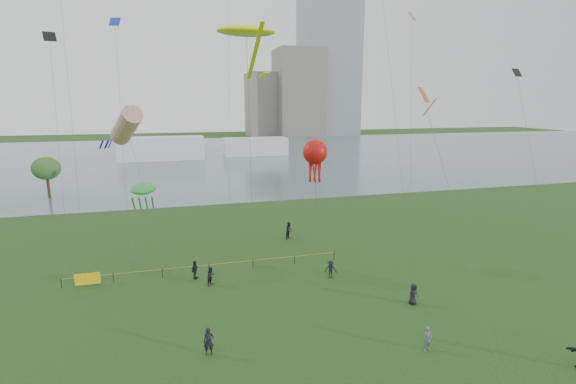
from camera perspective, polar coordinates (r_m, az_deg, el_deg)
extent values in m
plane|color=#163611|center=(27.28, 5.89, -21.16)|extent=(400.00, 400.00, 0.00)
cube|color=slate|center=(122.41, -11.12, 4.89)|extent=(400.00, 120.00, 0.08)
cube|color=gray|center=(206.86, 5.67, 24.64)|extent=(24.00, 24.00, 120.00)
cube|color=slate|center=(191.17, 1.44, 13.33)|extent=(20.00, 20.00, 38.00)
cube|color=slate|center=(193.48, -3.15, 11.82)|extent=(16.00, 18.00, 28.00)
cube|color=white|center=(116.87, -16.89, 5.73)|extent=(22.00, 8.00, 6.00)
cube|color=white|center=(121.94, -4.48, 6.22)|extent=(18.00, 7.00, 5.00)
cylinder|color=#342217|center=(76.34, -29.90, 0.34)|extent=(0.44, 0.44, 2.98)
ellipsoid|color=#376728|center=(75.82, -30.17, 2.81)|extent=(4.24, 4.24, 3.58)
cylinder|color=black|center=(39.75, -28.59, -10.86)|extent=(0.07, 0.07, 0.85)
cylinder|color=black|center=(38.97, -22.78, -10.75)|extent=(0.07, 0.07, 0.85)
cylinder|color=black|center=(38.59, -16.79, -10.53)|extent=(0.07, 0.07, 0.85)
cylinder|color=black|center=(38.62, -10.77, -10.19)|extent=(0.07, 0.07, 0.85)
cylinder|color=black|center=(39.06, -4.83, -9.74)|extent=(0.07, 0.07, 0.85)
cylinder|color=black|center=(39.91, 0.90, -9.22)|extent=(0.07, 0.07, 0.85)
cylinder|color=black|center=(41.12, 6.33, -8.63)|extent=(0.07, 0.07, 0.85)
cylinder|color=yellow|center=(38.50, -10.78, -9.74)|extent=(24.00, 0.03, 0.03)
cube|color=yellow|center=(39.26, -25.73, -10.65)|extent=(2.00, 0.04, 1.00)
imported|color=#595B61|center=(28.37, 18.57, -18.49)|extent=(0.62, 0.46, 1.58)
imported|color=black|center=(36.00, -10.48, -11.24)|extent=(0.97, 0.97, 1.59)
imported|color=black|center=(36.93, 5.86, -10.46)|extent=(1.18, 0.91, 1.61)
imported|color=black|center=(37.46, -12.63, -10.33)|extent=(0.83, 1.04, 1.64)
imported|color=black|center=(33.71, 16.75, -13.21)|extent=(0.88, 0.67, 1.63)
imported|color=black|center=(27.07, -10.79, -19.44)|extent=(0.66, 0.45, 1.73)
imported|color=black|center=(46.77, 0.17, -5.28)|extent=(1.17, 1.18, 1.92)
cylinder|color=#3F3F42|center=(38.48, -5.21, 5.90)|extent=(1.15, 8.09, 21.62)
ellipsoid|color=#F6F70D|center=(42.85, -5.72, 21.02)|extent=(5.72, 3.57, 0.89)
cube|color=#F6F70D|center=(38.43, -4.54, 18.46)|extent=(0.36, 6.98, 4.09)
cube|color=#F6F70D|center=(34.54, -3.27, 15.70)|extent=(0.95, 0.95, 0.42)
cylinder|color=#3F3F42|center=(40.31, -18.63, -0.73)|extent=(3.33, 5.79, 12.85)
cylinder|color=red|center=(42.46, -21.25, 8.47)|extent=(3.75, 5.18, 3.88)
cylinder|color=#181BAA|center=(41.55, -23.17, 6.04)|extent=(0.60, 1.13, 0.88)
cylinder|color=#181BAA|center=(41.97, -23.48, 6.06)|extent=(0.60, 1.13, 0.88)
cylinder|color=#181BAA|center=(41.89, -24.11, 6.00)|extent=(0.60, 1.13, 0.88)
cylinder|color=#181BAA|center=(41.43, -24.21, 5.93)|extent=(0.60, 1.13, 0.88)
cylinder|color=#181BAA|center=(41.22, -23.62, 5.96)|extent=(0.60, 1.13, 0.88)
cylinder|color=#3F3F42|center=(39.39, -20.24, -5.48)|extent=(1.60, 5.63, 7.10)
ellipsoid|color=green|center=(41.18, -19.19, 0.44)|extent=(2.30, 4.14, 0.81)
cylinder|color=green|center=(39.90, -20.38, -1.48)|extent=(0.16, 1.79, 1.54)
cylinder|color=green|center=(39.85, -19.60, -1.44)|extent=(0.16, 1.79, 1.54)
cylinder|color=green|center=(39.81, -18.81, -1.39)|extent=(0.16, 1.79, 1.54)
cylinder|color=green|center=(39.77, -18.02, -1.35)|extent=(0.16, 1.79, 1.54)
cylinder|color=#3F3F42|center=(39.43, 3.80, -2.21)|extent=(0.49, 2.15, 10.42)
sphere|color=#BB100D|center=(39.54, 3.73, 5.51)|extent=(2.36, 2.36, 2.36)
cylinder|color=#BB100D|center=(39.92, 4.38, 3.25)|extent=(0.18, 0.54, 2.60)
cylinder|color=#BB100D|center=(40.24, 3.84, 3.33)|extent=(0.49, 0.36, 2.61)
cylinder|color=#BB100D|center=(40.08, 3.16, 3.30)|extent=(0.49, 0.36, 2.61)
cylinder|color=#BB100D|center=(39.60, 3.01, 3.20)|extent=(0.18, 0.54, 2.60)
cylinder|color=#BB100D|center=(39.27, 3.55, 3.11)|extent=(0.49, 0.36, 2.61)
cylinder|color=#BB100D|center=(39.43, 4.24, 3.14)|extent=(0.49, 0.36, 2.61)
cylinder|color=#3F3F42|center=(29.93, 22.06, -2.62)|extent=(3.81, 15.39, 15.59)
cube|color=#D04612|center=(36.43, 18.09, 12.54)|extent=(1.53, 1.53, 1.25)
cylinder|color=#D04612|center=(35.68, 18.78, 10.90)|extent=(0.08, 1.58, 1.35)
cube|color=#1933B2|center=(42.11, -22.61, 20.71)|extent=(1.04, 1.00, 0.76)
cube|color=#E5598C|center=(42.99, 16.62, 22.04)|extent=(0.93, 0.60, 0.76)
cube|color=black|center=(45.75, 28.82, 14.12)|extent=(0.97, 0.68, 0.76)
cube|color=black|center=(38.75, -29.84, 17.98)|extent=(1.05, 0.91, 0.76)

